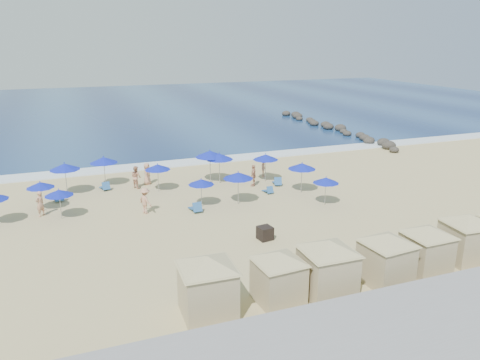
{
  "coord_description": "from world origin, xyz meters",
  "views": [
    {
      "loc": [
        -8.19,
        -26.21,
        11.18
      ],
      "look_at": [
        2.95,
        3.0,
        1.75
      ],
      "focal_mm": 35.0,
      "sensor_mm": 36.0,
      "label": 1
    }
  ],
  "objects_px": {
    "umbrella_7": "(210,154)",
    "beachgoer_3": "(264,168)",
    "cabana_4": "(427,243)",
    "beachgoer_1": "(136,177)",
    "umbrella_9": "(219,157)",
    "beachgoer_4": "(147,174)",
    "umbrella_6": "(201,182)",
    "beachgoer_0": "(40,204)",
    "cabana_3": "(387,252)",
    "beachgoer_2": "(253,175)",
    "umbrella_3": "(59,193)",
    "cabana_1": "(279,270)",
    "cabana_0": "(207,278)",
    "rock_jetty": "(333,127)",
    "trash_bin": "(265,233)",
    "umbrella_5": "(158,167)",
    "cabana_5": "(467,231)",
    "umbrella_8": "(238,175)",
    "umbrella_4": "(104,160)",
    "cabana_2": "(328,261)",
    "umbrella_2": "(65,167)",
    "beachgoer_5": "(145,201)",
    "umbrella_0": "(40,185)",
    "umbrella_12": "(302,166)",
    "umbrella_11": "(326,180)"
  },
  "relations": [
    {
      "from": "umbrella_12",
      "to": "beachgoer_0",
      "type": "bearing_deg",
      "value": 174.64
    },
    {
      "from": "rock_jetty",
      "to": "umbrella_12",
      "type": "xyz_separation_m",
      "value": [
        -15.81,
        -21.19,
        1.72
      ]
    },
    {
      "from": "beachgoer_5",
      "to": "umbrella_0",
      "type": "bearing_deg",
      "value": 38.03
    },
    {
      "from": "cabana_1",
      "to": "cabana_5",
      "type": "relative_size",
      "value": 0.93
    },
    {
      "from": "rock_jetty",
      "to": "trash_bin",
      "type": "xyz_separation_m",
      "value": [
        -21.89,
        -28.18,
        0.03
      ]
    },
    {
      "from": "beachgoer_0",
      "to": "cabana_3",
      "type": "bearing_deg",
      "value": 93.19
    },
    {
      "from": "rock_jetty",
      "to": "beachgoer_2",
      "type": "relative_size",
      "value": 15.33
    },
    {
      "from": "umbrella_7",
      "to": "beachgoer_3",
      "type": "relative_size",
      "value": 1.69
    },
    {
      "from": "umbrella_9",
      "to": "beachgoer_2",
      "type": "height_order",
      "value": "umbrella_9"
    },
    {
      "from": "cabana_1",
      "to": "umbrella_2",
      "type": "height_order",
      "value": "cabana_1"
    },
    {
      "from": "umbrella_12",
      "to": "beachgoer_2",
      "type": "distance_m",
      "value": 4.13
    },
    {
      "from": "umbrella_5",
      "to": "beachgoer_4",
      "type": "relative_size",
      "value": 1.26
    },
    {
      "from": "umbrella_6",
      "to": "umbrella_11",
      "type": "xyz_separation_m",
      "value": [
        8.19,
        -2.78,
        0.02
      ]
    },
    {
      "from": "cabana_2",
      "to": "beachgoer_3",
      "type": "height_order",
      "value": "cabana_2"
    },
    {
      "from": "cabana_3",
      "to": "cabana_4",
      "type": "height_order",
      "value": "cabana_3"
    },
    {
      "from": "cabana_5",
      "to": "beachgoer_5",
      "type": "xyz_separation_m",
      "value": [
        -14.47,
        12.91,
        -0.73
      ]
    },
    {
      "from": "cabana_2",
      "to": "beachgoer_3",
      "type": "xyz_separation_m",
      "value": [
        5.0,
        18.5,
        -0.88
      ]
    },
    {
      "from": "umbrella_5",
      "to": "beachgoer_5",
      "type": "height_order",
      "value": "umbrella_5"
    },
    {
      "from": "cabana_4",
      "to": "umbrella_12",
      "type": "bearing_deg",
      "value": 89.22
    },
    {
      "from": "rock_jetty",
      "to": "cabana_5",
      "type": "bearing_deg",
      "value": -110.97
    },
    {
      "from": "umbrella_3",
      "to": "beachgoer_1",
      "type": "distance_m",
      "value": 7.56
    },
    {
      "from": "umbrella_6",
      "to": "umbrella_9",
      "type": "xyz_separation_m",
      "value": [
        2.93,
        4.82,
        0.42
      ]
    },
    {
      "from": "umbrella_2",
      "to": "umbrella_5",
      "type": "xyz_separation_m",
      "value": [
        6.56,
        -1.62,
        -0.25
      ]
    },
    {
      "from": "cabana_5",
      "to": "umbrella_4",
      "type": "xyz_separation_m",
      "value": [
        -16.39,
        20.1,
        0.53
      ]
    },
    {
      "from": "umbrella_2",
      "to": "beachgoer_4",
      "type": "height_order",
      "value": "umbrella_2"
    },
    {
      "from": "umbrella_9",
      "to": "beachgoer_4",
      "type": "relative_size",
      "value": 1.44
    },
    {
      "from": "umbrella_11",
      "to": "beachgoer_2",
      "type": "height_order",
      "value": "umbrella_11"
    },
    {
      "from": "cabana_3",
      "to": "beachgoer_0",
      "type": "height_order",
      "value": "cabana_3"
    },
    {
      "from": "cabana_4",
      "to": "cabana_5",
      "type": "distance_m",
      "value": 2.85
    },
    {
      "from": "cabana_2",
      "to": "umbrella_8",
      "type": "relative_size",
      "value": 1.94
    },
    {
      "from": "cabana_5",
      "to": "beachgoer_3",
      "type": "height_order",
      "value": "cabana_5"
    },
    {
      "from": "cabana_1",
      "to": "cabana_0",
      "type": "bearing_deg",
      "value": 177.75
    },
    {
      "from": "umbrella_8",
      "to": "umbrella_4",
      "type": "bearing_deg",
      "value": 137.64
    },
    {
      "from": "umbrella_3",
      "to": "beachgoer_1",
      "type": "bearing_deg",
      "value": 41.58
    },
    {
      "from": "cabana_3",
      "to": "cabana_5",
      "type": "relative_size",
      "value": 0.98
    },
    {
      "from": "beachgoer_3",
      "to": "umbrella_2",
      "type": "bearing_deg",
      "value": 118.09
    },
    {
      "from": "umbrella_0",
      "to": "cabana_4",
      "type": "bearing_deg",
      "value": -41.89
    },
    {
      "from": "umbrella_8",
      "to": "beachgoer_2",
      "type": "height_order",
      "value": "umbrella_8"
    },
    {
      "from": "umbrella_6",
      "to": "umbrella_9",
      "type": "bearing_deg",
      "value": 58.74
    },
    {
      "from": "umbrella_6",
      "to": "umbrella_11",
      "type": "bearing_deg",
      "value": -18.72
    },
    {
      "from": "beachgoer_3",
      "to": "umbrella_8",
      "type": "bearing_deg",
      "value": 172.8
    },
    {
      "from": "cabana_3",
      "to": "beachgoer_0",
      "type": "xyz_separation_m",
      "value": [
        -15.59,
        15.35,
        -0.73
      ]
    },
    {
      "from": "cabana_4",
      "to": "beachgoer_0",
      "type": "xyz_separation_m",
      "value": [
        -18.18,
        15.13,
        -0.68
      ]
    },
    {
      "from": "trash_bin",
      "to": "umbrella_3",
      "type": "relative_size",
      "value": 0.38
    },
    {
      "from": "cabana_2",
      "to": "cabana_4",
      "type": "distance_m",
      "value": 5.76
    },
    {
      "from": "rock_jetty",
      "to": "beachgoer_0",
      "type": "bearing_deg",
      "value": -150.33
    },
    {
      "from": "cabana_4",
      "to": "beachgoer_1",
      "type": "xyz_separation_m",
      "value": [
        -11.32,
        19.07,
        -0.66
      ]
    },
    {
      "from": "umbrella_7",
      "to": "beachgoer_2",
      "type": "distance_m",
      "value": 3.93
    },
    {
      "from": "umbrella_2",
      "to": "umbrella_3",
      "type": "bearing_deg",
      "value": -95.41
    },
    {
      "from": "umbrella_9",
      "to": "beachgoer_4",
      "type": "xyz_separation_m",
      "value": [
        -5.52,
        1.74,
        -1.33
      ]
    }
  ]
}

